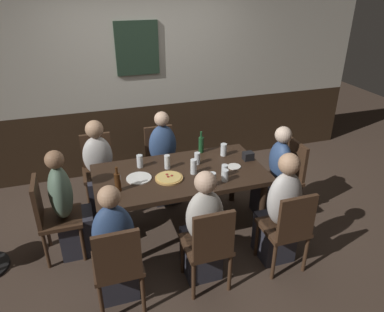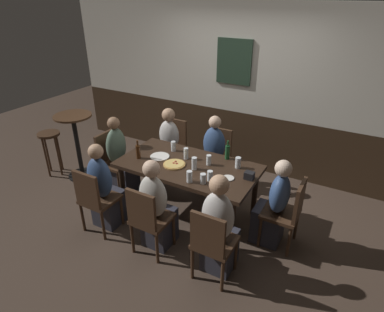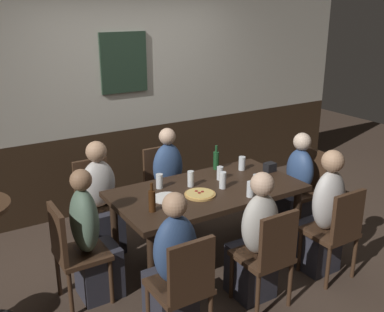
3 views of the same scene
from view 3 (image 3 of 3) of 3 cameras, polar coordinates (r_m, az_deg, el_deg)
ground_plane at (r=4.58m, az=1.84°, el=-12.67°), size 12.00×12.00×0.00m
wall_back at (r=5.47m, az=-7.67°, el=7.11°), size 6.40×0.13×2.60m
dining_table at (r=4.28m, az=1.93°, el=-5.06°), size 1.78×0.93×0.74m
chair_left_near at (r=3.34m, az=-1.03°, el=-15.75°), size 0.40×0.40×0.88m
chair_head_west at (r=3.86m, az=-14.77°, el=-11.27°), size 0.40×0.40×0.88m
chair_head_east at (r=5.13m, az=14.16°, el=-3.53°), size 0.40×0.40×0.88m
chair_mid_far at (r=5.04m, az=-3.65°, el=-3.36°), size 0.40×0.40×0.88m
chair_left_far at (r=4.75m, az=-12.00°, el=-5.15°), size 0.40×0.40×0.88m
chair_mid_near at (r=3.73m, az=9.56°, el=-11.98°), size 0.40×0.40×0.88m
chair_right_near at (r=4.24m, az=17.67°, el=-8.73°), size 0.40×0.40×0.88m
person_left_near at (r=3.46m, az=-2.45°, el=-14.63°), size 0.34×0.37×1.15m
person_head_west at (r=3.91m, az=-12.46°, el=-10.87°), size 0.37×0.34×1.16m
person_head_east at (r=5.03m, az=12.82°, el=-4.28°), size 0.37×0.34×1.10m
person_mid_far at (r=4.91m, az=-2.74°, el=-4.14°), size 0.34×0.37×1.15m
person_left_far at (r=4.62m, az=-11.28°, el=-6.07°), size 0.34×0.37×1.13m
person_mid_near at (r=3.85m, az=7.94°, el=-11.15°), size 0.34×0.37×1.15m
person_right_near at (r=4.33m, az=16.08°, el=-7.85°), size 0.34×0.37×1.19m
pizza at (r=4.10m, az=1.01°, el=-4.82°), size 0.28×0.28×0.03m
beer_glass_tall at (r=4.27m, az=-0.17°, el=-2.99°), size 0.06×0.06×0.15m
tumbler_water at (r=4.72m, az=6.29°, el=-1.03°), size 0.07×0.07×0.14m
pint_glass_amber at (r=4.31m, az=8.07°, el=-3.16°), size 0.07×0.07×0.12m
highball_clear at (r=4.24m, az=3.87°, el=-3.11°), size 0.07×0.07×0.16m
tumbler_short at (r=4.44m, az=3.53°, el=-2.28°), size 0.06×0.06×0.13m
beer_glass_half at (r=4.21m, az=8.55°, el=-3.68°), size 0.07×0.07×0.12m
pint_glass_pale at (r=4.24m, az=-4.11°, el=-3.24°), size 0.07×0.07×0.14m
pint_glass_stout at (r=4.09m, az=7.34°, el=-4.26°), size 0.07×0.07×0.14m
beer_bottle_green at (r=4.71m, az=3.05°, el=-0.49°), size 0.06×0.06×0.26m
beer_bottle_brown at (r=3.77m, az=-5.04°, el=-5.55°), size 0.06×0.06×0.25m
plate_white_large at (r=4.04m, az=-3.17°, el=-5.29°), size 0.26×0.26×0.01m
plate_white_small at (r=4.53m, az=8.59°, el=-2.76°), size 0.14×0.14×0.01m
condiment_caddy at (r=4.73m, az=9.75°, el=-1.38°), size 0.11×0.09×0.09m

